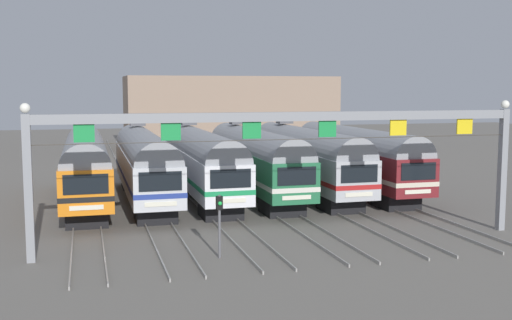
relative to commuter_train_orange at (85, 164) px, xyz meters
The scene contains 11 objects.
ground_plane 9.91m from the commuter_train_orange, ahead, with size 160.00×160.00×0.00m, color slate.
track_bed 19.67m from the commuter_train_orange, 60.71° to the left, with size 20.58×70.00×0.15m.
commuter_train_orange is the anchor object (origin of this frame).
commuter_train_silver 3.81m from the commuter_train_orange, ahead, with size 2.88×18.06×5.05m.
commuter_train_white 7.63m from the commuter_train_orange, ahead, with size 2.88×18.06×5.05m.
commuter_train_green 11.44m from the commuter_train_orange, ahead, with size 2.88×18.06×5.05m.
commuter_train_stainless 15.26m from the commuter_train_orange, ahead, with size 2.88×18.06×5.05m.
commuter_train_maroon 19.07m from the commuter_train_orange, ahead, with size 2.88×18.06×4.77m.
catenary_gantry 16.74m from the commuter_train_orange, 54.76° to the right, with size 24.31×0.44×6.97m.
yard_signal_mast 16.11m from the commuter_train_orange, 69.17° to the right, with size 0.28×0.35×2.87m.
maintenance_building 42.37m from the commuter_train_orange, 64.13° to the left, with size 26.88×10.00×9.12m, color gray.
Camera 1 is at (-9.50, -41.93, 7.58)m, focal length 43.92 mm.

